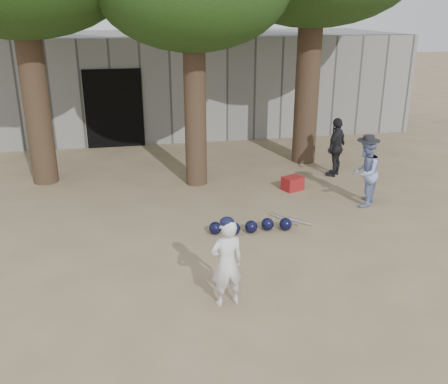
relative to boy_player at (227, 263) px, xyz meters
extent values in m
plane|color=#937C5E|center=(-0.28, 0.79, -0.62)|extent=(70.00, 70.00, 0.00)
imported|color=white|center=(0.00, 0.00, 0.00)|extent=(0.49, 0.36, 1.25)
imported|color=#8497CD|center=(3.45, 3.00, 0.07)|extent=(0.82, 0.85, 1.38)
imported|color=black|center=(3.65, 4.91, 0.08)|extent=(0.83, 0.81, 1.40)
cube|color=#A72516|center=(2.33, 4.12, -0.47)|extent=(0.51, 0.45, 0.30)
cube|color=gray|center=(-0.28, 8.79, 0.88)|extent=(16.00, 0.35, 3.00)
cube|color=black|center=(-1.48, 8.59, 0.48)|extent=(1.60, 0.08, 2.20)
cube|color=slate|center=(-0.28, 11.29, 0.88)|extent=(16.00, 5.00, 3.00)
sphere|color=black|center=(0.25, 2.21, -0.51)|extent=(0.23, 0.23, 0.23)
sphere|color=black|center=(0.57, 2.13, -0.51)|extent=(0.23, 0.23, 0.23)
sphere|color=black|center=(0.89, 2.14, -0.51)|extent=(0.23, 0.23, 0.23)
sphere|color=black|center=(1.21, 2.20, -0.51)|extent=(0.23, 0.23, 0.23)
sphere|color=black|center=(1.53, 2.13, -0.51)|extent=(0.23, 0.23, 0.23)
cylinder|color=silver|center=(1.63, 2.55, -0.59)|extent=(0.41, 0.65, 0.06)
cylinder|color=silver|center=(1.81, 2.43, -0.59)|extent=(0.56, 0.54, 0.06)
cylinder|color=brown|center=(-3.08, 5.79, 2.13)|extent=(0.56, 0.56, 5.50)
cylinder|color=brown|center=(0.32, 4.99, 1.88)|extent=(0.48, 0.48, 5.00)
cylinder|color=brown|center=(3.32, 6.19, 2.28)|extent=(0.60, 0.60, 5.80)
camera|label=1|loc=(-1.19, -5.73, 3.19)|focal=40.00mm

